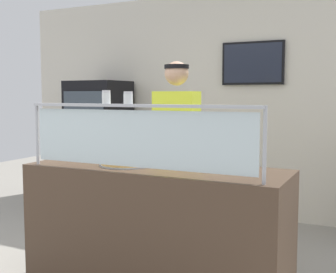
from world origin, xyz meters
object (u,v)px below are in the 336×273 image
at_px(pizza_tray, 127,163).
at_px(worker_figure, 177,148).
at_px(pizza_server, 123,160).
at_px(parmesan_shaker, 106,98).
at_px(drink_fridge, 99,145).
at_px(pepper_flake_shaker, 128,99).

relative_size(pizza_tray, worker_figure, 0.23).
height_order(pizza_server, parmesan_shaker, parmesan_shaker).
bearing_deg(pizza_server, drink_fridge, 118.55).
distance_m(pizza_tray, parmesan_shaker, 0.54).
bearing_deg(pepper_flake_shaker, drink_fridge, 129.12).
bearing_deg(parmesan_shaker, pizza_tray, 88.62).
relative_size(pizza_server, pepper_flake_shaker, 3.37).
bearing_deg(worker_figure, parmesan_shaker, -94.26).
xyz_separation_m(pizza_server, drink_fridge, (-1.59, 1.96, -0.17)).
distance_m(pizza_tray, drink_fridge, 2.53).
xyz_separation_m(worker_figure, drink_fridge, (-1.68, 1.21, -0.18)).
relative_size(pizza_server, worker_figure, 0.16).
bearing_deg(pepper_flake_shaker, worker_figure, 95.90).
bearing_deg(parmesan_shaker, pizza_server, 93.96).
distance_m(parmesan_shaker, worker_figure, 1.08).
xyz_separation_m(pizza_tray, worker_figure, (0.07, 0.73, 0.04)).
height_order(pizza_tray, pizza_server, pizza_server).
height_order(worker_figure, drink_fridge, worker_figure).
xyz_separation_m(pizza_server, worker_figure, (0.09, 0.75, 0.02)).
bearing_deg(worker_figure, drink_fridge, 144.17).
height_order(parmesan_shaker, pepper_flake_shaker, parmesan_shaker).
xyz_separation_m(pizza_tray, drink_fridge, (-1.61, 1.94, -0.14)).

